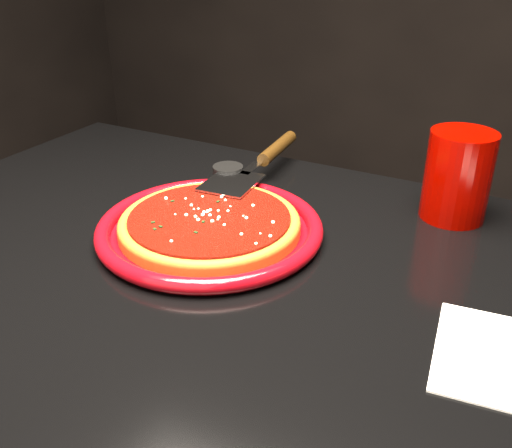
{
  "coord_description": "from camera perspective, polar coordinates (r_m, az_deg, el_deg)",
  "views": [
    {
      "loc": [
        0.33,
        -0.55,
        1.15
      ],
      "look_at": [
        -0.02,
        0.09,
        0.77
      ],
      "focal_mm": 40.0,
      "sensor_mm": 36.0,
      "label": 1
    }
  ],
  "objects": [
    {
      "name": "pizza_crust_rim",
      "position": [
        0.83,
        -4.66,
        0.22
      ],
      "size": [
        0.32,
        0.32,
        0.02
      ],
      "primitive_type": "torus",
      "rotation": [
        0.0,
        0.0,
        -0.25
      ],
      "color": "#934616",
      "rests_on": "plate"
    },
    {
      "name": "basil_flecks",
      "position": [
        0.82,
        -4.68,
        0.87
      ],
      "size": [
        0.21,
        0.21,
        0.0
      ],
      "primitive_type": null,
      "color": "black",
      "rests_on": "plate"
    },
    {
      "name": "pizza_server",
      "position": [
        0.99,
        0.18,
        6.26
      ],
      "size": [
        0.12,
        0.35,
        0.03
      ],
      "primitive_type": null,
      "rotation": [
        0.0,
        0.0,
        0.08
      ],
      "color": "#B2B4B9",
      "rests_on": "plate"
    },
    {
      "name": "pizza_sauce",
      "position": [
        0.82,
        -4.67,
        0.51
      ],
      "size": [
        0.28,
        0.28,
        0.01
      ],
      "primitive_type": "cylinder",
      "rotation": [
        0.0,
        0.0,
        -0.25
      ],
      "color": "#6C0D05",
      "rests_on": "plate"
    },
    {
      "name": "ramekin",
      "position": [
        0.98,
        -2.81,
        4.71
      ],
      "size": [
        0.06,
        0.06,
        0.04
      ],
      "primitive_type": "cylinder",
      "rotation": [
        0.0,
        0.0,
        0.2
      ],
      "color": "black",
      "rests_on": "table"
    },
    {
      "name": "parmesan_dusting",
      "position": [
        0.82,
        -4.69,
        0.92
      ],
      "size": [
        0.23,
        0.23,
        0.01
      ],
      "primitive_type": null,
      "color": "#FBEDC4",
      "rests_on": "plate"
    },
    {
      "name": "pizza_crust",
      "position": [
        0.83,
        -4.64,
        -0.18
      ],
      "size": [
        0.32,
        0.32,
        0.01
      ],
      "primitive_type": "cylinder",
      "rotation": [
        0.0,
        0.0,
        -0.25
      ],
      "color": "#934616",
      "rests_on": "plate"
    },
    {
      "name": "cup",
      "position": [
        0.91,
        19.52,
        4.56
      ],
      "size": [
        0.11,
        0.11,
        0.14
      ],
      "primitive_type": "cylinder",
      "rotation": [
        0.0,
        0.0,
        -0.12
      ],
      "color": "#8B0400",
      "rests_on": "table"
    },
    {
      "name": "plate",
      "position": [
        0.83,
        -4.63,
        -0.41
      ],
      "size": [
        0.4,
        0.4,
        0.02
      ],
      "primitive_type": "cylinder",
      "rotation": [
        0.0,
        0.0,
        -0.25
      ],
      "color": "maroon",
      "rests_on": "table"
    }
  ]
}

